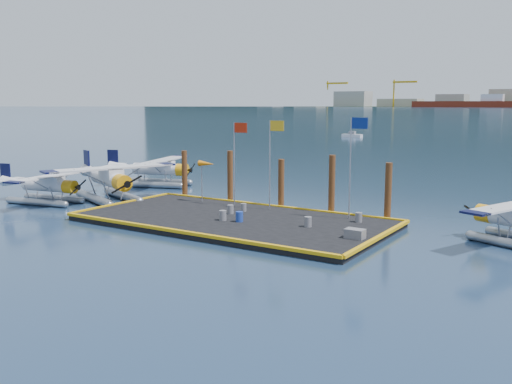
# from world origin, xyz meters

# --- Properties ---
(ground) EXTENTS (4000.00, 4000.00, 0.00)m
(ground) POSITION_xyz_m (0.00, 0.00, 0.00)
(ground) COLOR navy
(ground) RESTS_ON ground
(dock) EXTENTS (20.00, 10.00, 0.40)m
(dock) POSITION_xyz_m (0.00, 0.00, 0.20)
(dock) COLOR black
(dock) RESTS_ON ground
(dock_bumpers) EXTENTS (20.25, 10.25, 0.18)m
(dock_bumpers) POSITION_xyz_m (0.00, 0.00, 0.49)
(dock_bumpers) COLOR #CE990C
(dock_bumpers) RESTS_ON dock
(seaplane_a) EXTENTS (7.76, 8.47, 3.00)m
(seaplane_a) POSITION_xyz_m (-16.32, -1.70, 1.31)
(seaplane_a) COLOR gray
(seaplane_a) RESTS_ON ground
(seaplane_b) EXTENTS (9.75, 10.28, 3.74)m
(seaplane_b) POSITION_xyz_m (-13.03, 1.57, 1.63)
(seaplane_b) COLOR gray
(seaplane_b) RESTS_ON ground
(seaplane_c) EXTENTS (8.75, 9.37, 3.35)m
(seaplane_c) POSITION_xyz_m (-15.38, 9.92, 1.46)
(seaplane_c) COLOR gray
(seaplane_c) RESTS_ON ground
(drum_0) EXTENTS (0.43, 0.43, 0.61)m
(drum_0) POSITION_xyz_m (-0.88, 0.97, 0.70)
(drum_0) COLOR slate
(drum_0) RESTS_ON dock
(drum_1) EXTENTS (0.46, 0.46, 0.65)m
(drum_1) POSITION_xyz_m (-0.03, -1.08, 0.72)
(drum_1) COLOR slate
(drum_1) RESTS_ON dock
(drum_2) EXTENTS (0.44, 0.44, 0.62)m
(drum_2) POSITION_xyz_m (5.41, 0.16, 0.71)
(drum_2) COLOR slate
(drum_2) RESTS_ON dock
(drum_3) EXTENTS (0.46, 0.46, 0.65)m
(drum_3) POSITION_xyz_m (1.09, -0.86, 0.73)
(drum_3) COLOR navy
(drum_3) RESTS_ON dock
(drum_4) EXTENTS (0.43, 0.43, 0.61)m
(drum_4) POSITION_xyz_m (7.47, 3.09, 0.70)
(drum_4) COLOR slate
(drum_4) RESTS_ON dock
(drum_5) EXTENTS (0.39, 0.39, 0.56)m
(drum_5) POSITION_xyz_m (-0.61, 2.15, 0.68)
(drum_5) COLOR slate
(drum_5) RESTS_ON dock
(crate) EXTENTS (1.06, 0.71, 0.53)m
(crate) POSITION_xyz_m (8.96, -1.07, 0.66)
(crate) COLOR slate
(crate) RESTS_ON dock
(flagpole_red) EXTENTS (1.14, 0.08, 6.00)m
(flagpole_red) POSITION_xyz_m (-2.29, 3.80, 4.40)
(flagpole_red) COLOR gray
(flagpole_red) RESTS_ON dock
(flagpole_yellow) EXTENTS (1.14, 0.08, 6.20)m
(flagpole_yellow) POSITION_xyz_m (0.70, 3.80, 4.51)
(flagpole_yellow) COLOR gray
(flagpole_yellow) RESTS_ON dock
(flagpole_blue) EXTENTS (1.14, 0.08, 6.50)m
(flagpole_blue) POSITION_xyz_m (6.70, 3.80, 4.69)
(flagpole_blue) COLOR gray
(flagpole_blue) RESTS_ON dock
(windsock) EXTENTS (1.40, 0.44, 3.12)m
(windsock) POSITION_xyz_m (-5.03, 3.80, 3.23)
(windsock) COLOR gray
(windsock) RESTS_ON dock
(piling_0) EXTENTS (0.44, 0.44, 4.00)m
(piling_0) POSITION_xyz_m (-8.50, 5.40, 2.00)
(piling_0) COLOR #452613
(piling_0) RESTS_ON ground
(piling_1) EXTENTS (0.44, 0.44, 4.20)m
(piling_1) POSITION_xyz_m (-4.00, 5.40, 2.10)
(piling_1) COLOR #452613
(piling_1) RESTS_ON ground
(piling_2) EXTENTS (0.44, 0.44, 3.80)m
(piling_2) POSITION_xyz_m (0.50, 5.40, 1.90)
(piling_2) COLOR #452613
(piling_2) RESTS_ON ground
(piling_3) EXTENTS (0.44, 0.44, 4.30)m
(piling_3) POSITION_xyz_m (4.50, 5.40, 2.15)
(piling_3) COLOR #452613
(piling_3) RESTS_ON ground
(piling_4) EXTENTS (0.44, 0.44, 4.00)m
(piling_4) POSITION_xyz_m (8.50, 5.40, 2.00)
(piling_4) COLOR #452613
(piling_4) RESTS_ON ground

